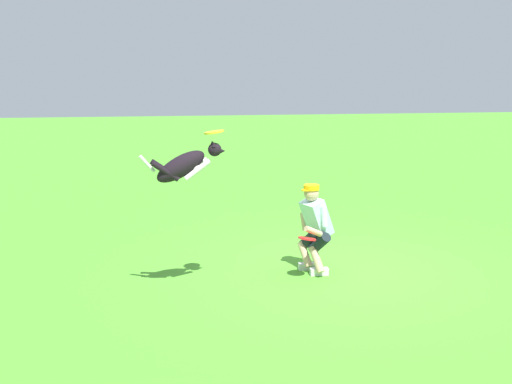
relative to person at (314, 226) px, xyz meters
The scene contains 5 objects.
ground_plane 0.88m from the person, behind, with size 60.00×60.00×0.00m, color #4D9F2D.
person is the anchor object (origin of this frame).
dog 2.20m from the person, 19.64° to the left, with size 1.08×0.34×0.57m.
frisbee_flying 2.13m from the person, 22.71° to the left, with size 0.25×0.25×0.02m, color yellow.
frisbee_held 0.40m from the person, 61.23° to the left, with size 0.25×0.25×0.02m, color red.
Camera 1 is at (2.59, 7.93, 2.88)m, focal length 41.79 mm.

